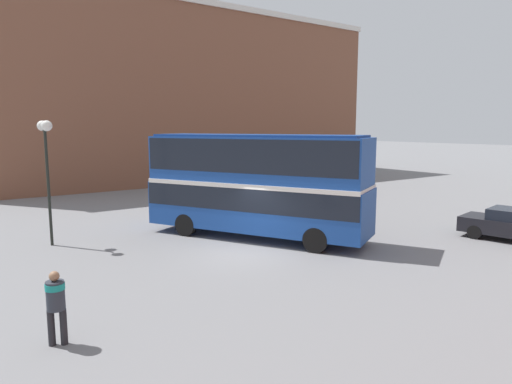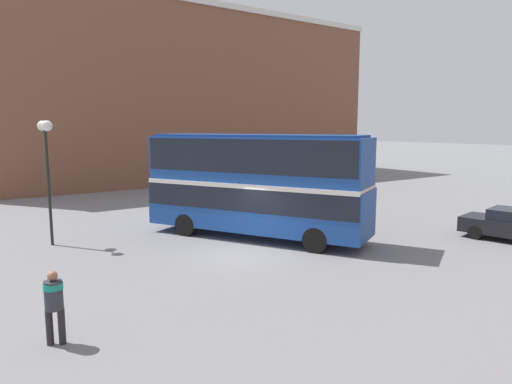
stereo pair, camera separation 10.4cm
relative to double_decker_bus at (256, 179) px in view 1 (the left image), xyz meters
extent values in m
plane|color=slate|center=(1.96, -1.92, -2.68)|extent=(240.00, 240.00, 0.00)
cube|color=brown|center=(-24.16, 8.71, 4.95)|extent=(10.44, 37.04, 15.27)
cube|color=silver|center=(-24.16, 8.71, 12.84)|extent=(10.74, 37.34, 0.50)
cube|color=#194293|center=(0.00, 0.00, -1.23)|extent=(10.25, 7.04, 2.03)
cube|color=#194293|center=(0.00, 0.00, 0.85)|extent=(10.08, 6.90, 2.11)
cube|color=black|center=(0.00, 0.00, -0.77)|extent=(10.18, 7.02, 1.00)
cube|color=black|center=(0.00, 0.00, 1.11)|extent=(9.96, 6.86, 1.44)
cube|color=silver|center=(0.00, 0.00, -0.18)|extent=(10.17, 7.02, 0.20)
cube|color=navy|center=(0.00, 0.00, 1.96)|extent=(9.59, 6.53, 0.10)
cylinder|color=black|center=(2.36, 2.55, -2.16)|extent=(1.06, 0.75, 1.04)
cylinder|color=black|center=(3.43, 0.50, -2.16)|extent=(1.06, 0.75, 1.04)
cylinder|color=black|center=(-3.25, -0.40, -2.16)|extent=(1.06, 0.75, 1.04)
cylinder|color=black|center=(-2.18, -2.45, -2.16)|extent=(1.06, 0.75, 1.04)
cylinder|color=#232328|center=(5.71, -9.88, -2.26)|extent=(0.16, 0.16, 0.86)
cylinder|color=#232328|center=(5.82, -9.64, -2.26)|extent=(0.16, 0.16, 0.86)
cylinder|color=#2D333D|center=(5.76, -9.76, -1.49)|extent=(0.54, 0.54, 0.68)
cylinder|color=teal|center=(5.76, -9.76, -1.27)|extent=(0.57, 0.57, 0.15)
sphere|color=#936B4C|center=(5.76, -9.76, -1.03)|extent=(0.23, 0.23, 0.23)
cube|color=black|center=(7.02, 8.99, -2.08)|extent=(4.39, 2.58, 0.67)
cylinder|color=black|center=(5.92, 7.93, -2.37)|extent=(0.65, 0.33, 0.62)
cylinder|color=black|center=(5.61, 9.58, -2.37)|extent=(0.65, 0.33, 0.62)
cylinder|color=black|center=(-3.97, -7.91, -0.23)|extent=(0.12, 0.12, 4.92)
cylinder|color=black|center=(-3.97, -7.91, 2.18)|extent=(0.84, 0.06, 0.06)
sphere|color=white|center=(-4.39, -7.91, 2.39)|extent=(0.44, 0.44, 0.44)
sphere|color=white|center=(-3.55, -7.91, 2.39)|extent=(0.44, 0.44, 0.44)
camera|label=1|loc=(16.58, -11.81, 2.35)|focal=32.00mm
camera|label=2|loc=(16.64, -11.73, 2.35)|focal=32.00mm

